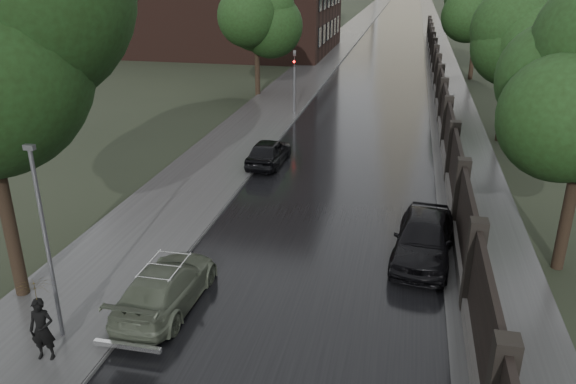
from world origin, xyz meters
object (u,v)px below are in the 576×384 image
(lamp_post, at_px, (47,245))
(volga_sedan, at_px, (166,286))
(pedestrian_umbrella, at_px, (36,298))
(hatchback_left, at_px, (269,152))
(tree_right_b, at_px, (512,46))
(car_right_near, at_px, (424,237))
(traffic_light, at_px, (294,77))
(tree_right_c, at_px, (477,17))
(tree_left_far, at_px, (256,20))

(lamp_post, xyz_separation_m, volga_sedan, (1.93, 1.99, -2.06))
(volga_sedan, bearing_deg, pedestrian_umbrella, 59.28)
(hatchback_left, bearing_deg, tree_right_b, -147.77)
(hatchback_left, distance_m, car_right_near, 10.51)
(car_right_near, bearing_deg, tree_right_b, 79.75)
(traffic_light, height_order, car_right_near, traffic_light)
(tree_right_c, height_order, traffic_light, tree_right_c)
(tree_left_far, bearing_deg, lamp_post, -84.79)
(tree_right_b, xyz_separation_m, volga_sedan, (-10.97, -18.51, -4.34))
(pedestrian_umbrella, bearing_deg, car_right_near, 28.74)
(lamp_post, bearing_deg, volga_sedan, 45.90)
(tree_right_b, xyz_separation_m, pedestrian_umbrella, (-12.75, -21.36, -3.15))
(traffic_light, bearing_deg, car_right_near, -65.98)
(volga_sedan, height_order, hatchback_left, hatchback_left)
(hatchback_left, height_order, car_right_near, car_right_near)
(lamp_post, height_order, traffic_light, lamp_post)
(volga_sedan, height_order, car_right_near, car_right_near)
(car_right_near, bearing_deg, tree_right_c, 88.53)
(volga_sedan, relative_size, pedestrian_umbrella, 1.71)
(lamp_post, distance_m, traffic_light, 23.52)
(lamp_post, bearing_deg, pedestrian_umbrella, -80.27)
(tree_right_b, height_order, lamp_post, tree_right_b)
(tree_right_b, bearing_deg, pedestrian_umbrella, -120.84)
(traffic_light, distance_m, car_right_near, 18.99)
(pedestrian_umbrella, bearing_deg, hatchback_left, 73.12)
(lamp_post, height_order, volga_sedan, lamp_post)
(tree_right_c, bearing_deg, car_right_near, -97.24)
(tree_left_far, distance_m, hatchback_left, 15.78)
(tree_right_b, distance_m, tree_right_c, 18.00)
(tree_left_far, xyz_separation_m, car_right_near, (11.40, -22.28, -4.49))
(tree_left_far, distance_m, car_right_near, 25.43)
(traffic_light, relative_size, car_right_near, 0.91)
(tree_right_c, xyz_separation_m, pedestrian_umbrella, (-12.75, -39.36, -3.15))
(tree_right_b, xyz_separation_m, tree_right_c, (0.00, 18.00, 0.00))
(tree_left_far, xyz_separation_m, hatchback_left, (4.40, -14.44, -4.61))
(tree_right_b, relative_size, volga_sedan, 1.66)
(car_right_near, bearing_deg, pedestrian_umbrella, -134.93)
(tree_right_b, bearing_deg, hatchback_left, -149.89)
(tree_right_c, height_order, hatchback_left, tree_right_c)
(traffic_light, distance_m, pedestrian_umbrella, 24.38)
(tree_right_c, relative_size, traffic_light, 1.75)
(lamp_post, bearing_deg, tree_right_b, 57.82)
(tree_left_far, bearing_deg, hatchback_left, -73.05)
(tree_right_c, bearing_deg, hatchback_left, -114.43)
(traffic_light, height_order, volga_sedan, traffic_light)
(hatchback_left, bearing_deg, lamp_post, 84.82)
(tree_left_far, xyz_separation_m, volga_sedan, (4.53, -26.51, -4.63))
(car_right_near, bearing_deg, hatchback_left, 137.52)
(tree_left_far, height_order, traffic_light, tree_left_far)
(hatchback_left, distance_m, pedestrian_umbrella, 15.06)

